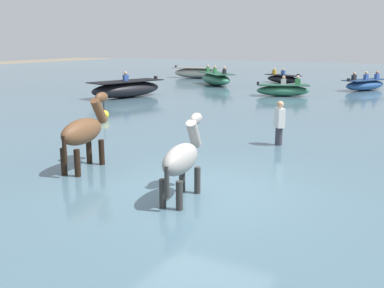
# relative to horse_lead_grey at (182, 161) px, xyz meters

# --- Properties ---
(ground_plane) EXTENTS (120.00, 120.00, 0.00)m
(ground_plane) POSITION_rel_horse_lead_grey_xyz_m (0.13, 0.49, -1.11)
(ground_plane) COLOR #756B56
(water_surface) EXTENTS (90.00, 90.00, 0.37)m
(water_surface) POSITION_rel_horse_lead_grey_xyz_m (0.13, 10.49, -0.93)
(water_surface) COLOR #476675
(water_surface) RESTS_ON ground
(horse_lead_grey) EXTENTS (0.65, 1.74, 1.88)m
(horse_lead_grey) POSITION_rel_horse_lead_grey_xyz_m (0.00, 0.00, 0.00)
(horse_lead_grey) COLOR gray
(horse_lead_grey) RESTS_ON ground
(horse_trailing_bay) EXTENTS (0.74, 1.90, 2.05)m
(horse_trailing_bay) POSITION_rel_horse_lead_grey_xyz_m (-2.95, 0.60, 0.10)
(horse_trailing_bay) COLOR brown
(horse_trailing_bay) RESTS_ON ground
(boat_mid_outer) EXTENTS (2.57, 4.40, 1.33)m
(boat_mid_outer) POSITION_rel_horse_lead_grey_xyz_m (-10.34, 11.63, -0.31)
(boat_mid_outer) COLOR black
(boat_mid_outer) RESTS_ON water_surface
(boat_distant_east) EXTENTS (2.44, 3.42, 1.12)m
(boat_distant_east) POSITION_rel_horse_lead_grey_xyz_m (0.01, 21.31, -0.41)
(boat_distant_east) COLOR #28518E
(boat_distant_east) RESTS_ON water_surface
(boat_far_offshore) EXTENTS (2.90, 1.93, 1.04)m
(boat_far_offshore) POSITION_rel_horse_lead_grey_xyz_m (-5.75, 23.42, -0.45)
(boat_far_offshore) COLOR black
(boat_far_offshore) RESTS_ON water_surface
(boat_mid_channel) EXTENTS (3.77, 3.66, 1.28)m
(boat_mid_channel) POSITION_rel_horse_lead_grey_xyz_m (-9.24, 19.87, -0.33)
(boat_mid_channel) COLOR #337556
(boat_mid_channel) RESTS_ON water_surface
(boat_distant_west) EXTENTS (3.90, 1.79, 0.96)m
(boat_distant_west) POSITION_rel_horse_lead_grey_xyz_m (-13.10, 24.13, -0.33)
(boat_distant_west) COLOR #B2AD9E
(boat_distant_west) RESTS_ON water_surface
(boat_near_port) EXTENTS (2.97, 2.10, 1.09)m
(boat_near_port) POSITION_rel_horse_lead_grey_xyz_m (-3.36, 16.16, -0.42)
(boat_near_port) COLOR #337556
(boat_near_port) RESTS_ON water_surface
(person_wading_mid) EXTENTS (0.36, 0.37, 1.63)m
(person_wading_mid) POSITION_rel_horse_lead_grey_xyz_m (0.15, 5.07, -0.24)
(person_wading_mid) COLOR #383842
(person_wading_mid) RESTS_ON ground
(channel_buoy) EXTENTS (0.35, 0.35, 0.80)m
(channel_buoy) POSITION_rel_horse_lead_grey_xyz_m (-6.93, 5.88, -0.56)
(channel_buoy) COLOR yellow
(channel_buoy) RESTS_ON water_surface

